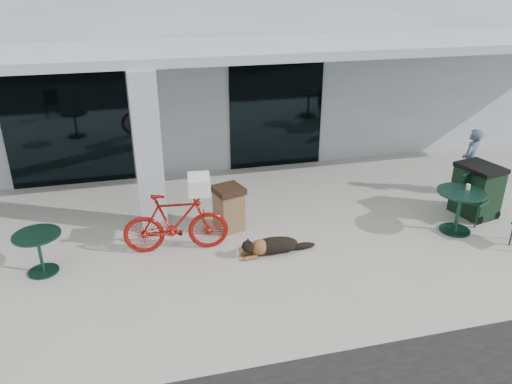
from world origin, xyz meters
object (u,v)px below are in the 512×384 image
object	(u,v)px
cafe_table_far	(458,211)
person	(470,162)
dog	(273,244)
cafe_table_near	(40,253)
trash_receptacle	(229,208)
wheeled_bin	(477,190)
cafe_chair_far_a	(475,199)
bicycle	(176,223)

from	to	relation	value
cafe_table_far	person	xyz separation A→B (m)	(1.31, 1.57, 0.34)
dog	cafe_table_near	xyz separation A→B (m)	(-3.98, 0.36, 0.19)
dog	cafe_table_far	world-z (taller)	cafe_table_far
trash_receptacle	wheeled_bin	size ratio (longest dim) A/B	0.83
cafe_table_near	cafe_table_far	bearing A→B (deg)	-3.17
cafe_table_near	person	world-z (taller)	person
dog	cafe_table_far	bearing A→B (deg)	-8.06
cafe_table_near	trash_receptacle	xyz separation A→B (m)	(3.38, 0.74, 0.09)
cafe_table_far	person	size ratio (longest dim) A/B	0.60
cafe_table_far	cafe_chair_far_a	bearing A→B (deg)	26.37
wheeled_bin	dog	bearing A→B (deg)	173.61
bicycle	trash_receptacle	bearing A→B (deg)	-56.86
bicycle	person	xyz separation A→B (m)	(6.70, 0.97, 0.20)
dog	cafe_chair_far_a	distance (m)	4.28
person	trash_receptacle	xyz separation A→B (m)	(-5.62, -0.40, -0.31)
cafe_table_near	cafe_table_far	size ratio (longest dim) A/B	0.86
bicycle	cafe_chair_far_a	world-z (taller)	bicycle
cafe_chair_far_a	person	bearing A→B (deg)	32.42
trash_receptacle	bicycle	bearing A→B (deg)	-152.31
dog	cafe_chair_far_a	size ratio (longest dim) A/B	1.05
dog	cafe_table_near	bearing A→B (deg)	167.86
cafe_chair_far_a	wheeled_bin	xyz separation A→B (m)	(0.25, 0.29, 0.04)
wheeled_bin	bicycle	bearing A→B (deg)	167.00
person	trash_receptacle	distance (m)	5.64
cafe_table_near	trash_receptacle	size ratio (longest dim) A/B	0.86
dog	cafe_table_far	distance (m)	3.72
cafe_table_near	cafe_chair_far_a	xyz separation A→B (m)	(8.24, -0.15, 0.14)
cafe_chair_far_a	person	world-z (taller)	person
cafe_table_near	trash_receptacle	bearing A→B (deg)	12.38
bicycle	cafe_chair_far_a	xyz separation A→B (m)	(5.94, -0.33, -0.06)
wheeled_bin	cafe_chair_far_a	bearing A→B (deg)	-143.53
cafe_table_near	wheeled_bin	xyz separation A→B (m)	(8.50, 0.14, 0.18)
trash_receptacle	cafe_table_far	bearing A→B (deg)	-15.18
cafe_table_near	trash_receptacle	world-z (taller)	trash_receptacle
cafe_table_far	bicycle	bearing A→B (deg)	173.64
cafe_table_near	bicycle	bearing A→B (deg)	4.34
bicycle	wheeled_bin	xyz separation A→B (m)	(6.20, -0.03, -0.02)
dog	person	distance (m)	5.28
person	wheeled_bin	distance (m)	1.14
cafe_table_far	wheeled_bin	xyz separation A→B (m)	(0.81, 0.57, 0.12)
trash_receptacle	wheeled_bin	bearing A→B (deg)	-6.69
dog	person	world-z (taller)	person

